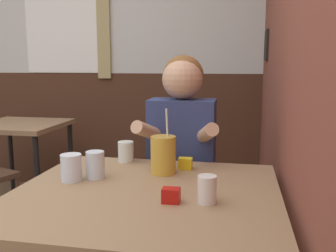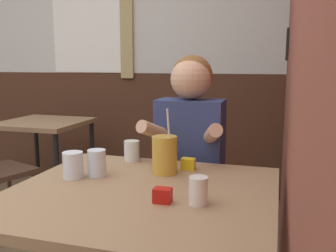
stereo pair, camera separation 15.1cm
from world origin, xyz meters
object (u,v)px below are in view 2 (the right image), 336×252
Objects in this scene: person_seated at (190,167)px; cocktail_pitcher at (165,155)px; main_table at (141,206)px; background_table at (44,133)px.

cocktail_pitcher is (-0.02, -0.38, 0.15)m from person_seated.
person_seated is 4.40× the size of cocktail_pitcher.
main_table is 0.61m from person_seated.
main_table is 1.93m from background_table.
person_seated is (0.04, 0.61, -0.01)m from main_table.
background_table is 2.59× the size of cocktail_pitcher.
main_table is at bearing -94.73° from cocktail_pitcher.
main_table is 3.50× the size of cocktail_pitcher.
background_table is at bearing 135.17° from main_table.
person_seated is at bearing 86.07° from main_table.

